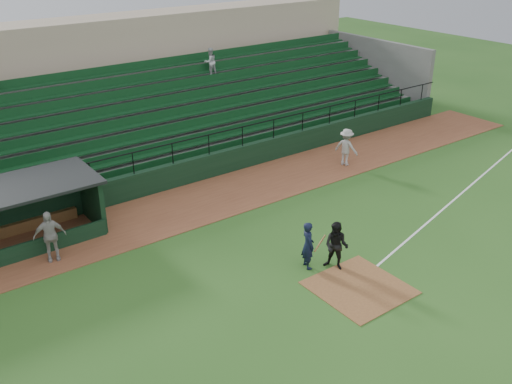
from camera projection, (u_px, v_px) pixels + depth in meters
ground at (339, 275)px, 20.42m from camera, size 90.00×90.00×0.00m
warning_track at (217, 197)px, 26.24m from camera, size 40.00×4.00×0.03m
home_plate_dirt at (359, 288)px, 19.69m from camera, size 3.00×3.00×0.03m
foul_line at (449, 204)px, 25.60m from camera, size 17.49×4.44×0.01m
stadium_structure at (132, 106)px, 31.41m from camera, size 38.00×13.08×6.40m
batter_at_plate at (308, 245)px, 20.53m from camera, size 1.10×0.76×1.83m
umpire at (336, 246)px, 20.44m from camera, size 1.05×1.13×1.86m
runner at (346, 147)px, 29.31m from camera, size 1.09×1.43×1.95m
dugout_player_a at (50, 236)px, 20.91m from camera, size 1.24×0.75×1.98m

